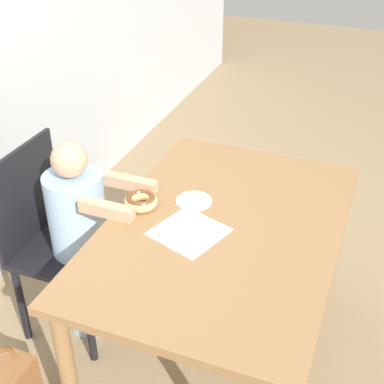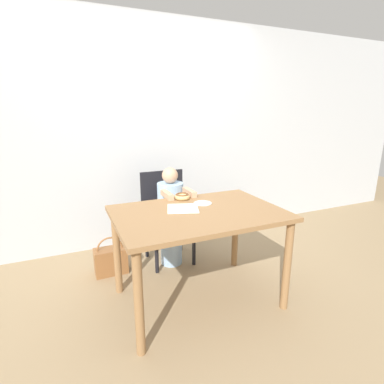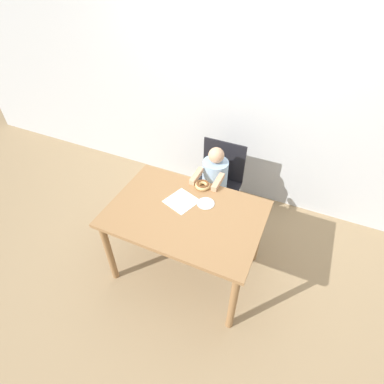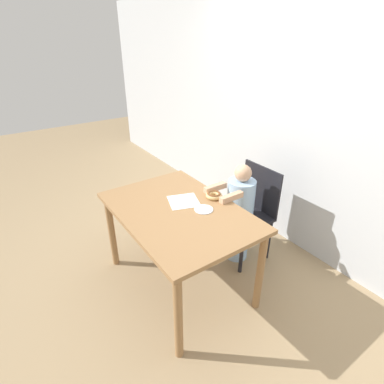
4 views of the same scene
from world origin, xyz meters
TOP-DOWN VIEW (x-y plane):
  - ground_plane at (0.00, 0.00)m, footprint 12.00×12.00m
  - wall_back at (0.00, 1.35)m, footprint 8.00×0.05m
  - dining_table at (0.00, 0.00)m, footprint 1.28×0.87m
  - chair at (0.01, 0.79)m, footprint 0.46×0.43m
  - child_figure at (0.01, 0.67)m, footprint 0.26×0.46m
  - donut at (0.01, 0.35)m, footprint 0.14×0.14m
  - napkin at (-0.09, 0.11)m, footprint 0.30×0.30m
  - handbag at (-0.59, 0.72)m, footprint 0.30×0.16m
  - plate at (0.12, 0.17)m, footprint 0.15×0.15m

SIDE VIEW (x-z plane):
  - ground_plane at x=0.00m, z-range 0.00..0.00m
  - handbag at x=-0.59m, z-range -0.05..0.32m
  - chair at x=0.01m, z-range 0.03..0.95m
  - child_figure at x=0.01m, z-range 0.00..1.00m
  - dining_table at x=0.00m, z-range 0.29..1.06m
  - napkin at x=-0.09m, z-range 0.77..0.78m
  - plate at x=0.12m, z-range 0.77..0.78m
  - donut at x=0.01m, z-range 0.78..0.82m
  - wall_back at x=0.00m, z-range 0.00..2.50m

